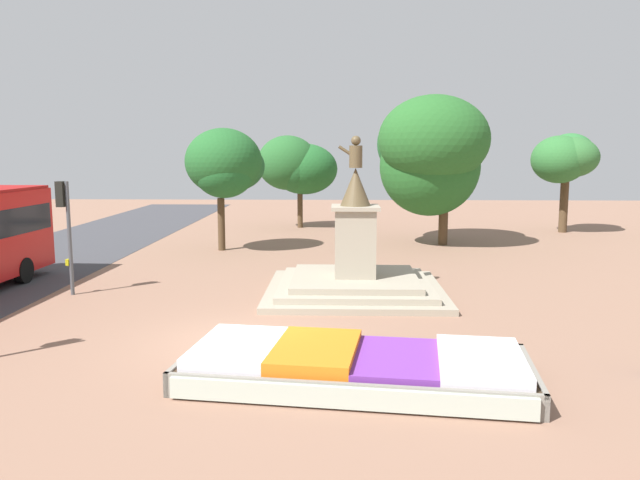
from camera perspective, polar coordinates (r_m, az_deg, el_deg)
The scene contains 8 objects.
ground_plane at distance 15.38m, azimuth -7.07°, elevation -9.14°, with size 87.88×87.88×0.00m, color #8C6651.
flower_planter at distance 12.65m, azimuth 3.04°, elevation -11.47°, with size 7.19×3.84×0.69m.
statue_monument at distance 20.05m, azimuth 3.21°, elevation -2.73°, with size 5.62×5.62×5.02m.
traffic_light_mid_block at distance 21.16m, azimuth -22.27°, elevation 1.95°, with size 0.41×0.29×3.61m.
park_tree_far_left at distance 30.69m, azimuth 10.05°, elevation 8.09°, with size 5.16×6.95×7.13m.
park_tree_behind_statue at distance 37.27m, azimuth 21.58°, elevation 7.01°, with size 3.71×3.78×5.54m.
park_tree_far_right at distance 37.05m, azimuth -2.14°, elevation 6.69°, with size 4.71×3.61×5.46m.
park_tree_street_side at distance 28.66m, azimuth -8.60°, elevation 6.75°, with size 3.50×3.85×5.58m.
Camera 1 is at (2.30, -14.51, 4.55)m, focal length 35.00 mm.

